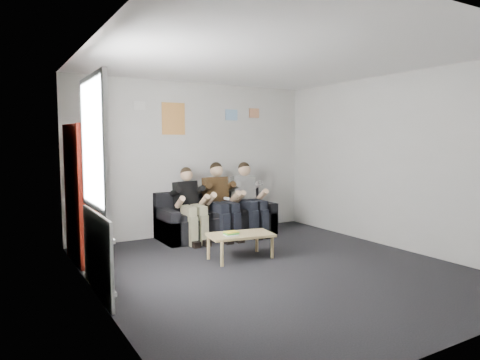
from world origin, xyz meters
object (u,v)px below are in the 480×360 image
object	(u,v)px
bookshelf	(84,194)
person_left	(191,205)
sofa	(216,220)
person_middle	(221,201)
person_right	(249,199)
coffee_table	(241,237)

from	to	relation	value
bookshelf	person_left	world-z (taller)	bookshelf
sofa	bookshelf	size ratio (longest dim) A/B	1.07
person_middle	person_right	distance (m)	0.57
person_right	person_left	bearing A→B (deg)	-170.63
coffee_table	person_right	bearing A→B (deg)	53.87
sofa	bookshelf	world-z (taller)	bookshelf
person_right	person_middle	bearing A→B (deg)	-170.37
bookshelf	sofa	bearing A→B (deg)	7.99
sofa	person_middle	xyz separation A→B (m)	(0.00, -0.19, 0.36)
bookshelf	person_right	bearing A→B (deg)	1.73
person_left	person_right	bearing A→B (deg)	-5.55
person_left	person_middle	size ratio (longest dim) A/B	0.95
bookshelf	person_middle	distance (m)	2.35
coffee_table	bookshelf	bearing A→B (deg)	153.22
coffee_table	person_right	world-z (taller)	person_right
sofa	bookshelf	xyz separation A→B (m)	(-2.30, -0.53, 0.67)
bookshelf	person_right	xyz separation A→B (m)	(2.87, 0.34, -0.31)
person_right	coffee_table	bearing A→B (deg)	-116.60
person_right	sofa	bearing A→B (deg)	170.75
coffee_table	person_left	size ratio (longest dim) A/B	0.73
person_left	person_middle	xyz separation A→B (m)	(0.57, -0.00, 0.03)
person_left	sofa	bearing A→B (deg)	13.10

